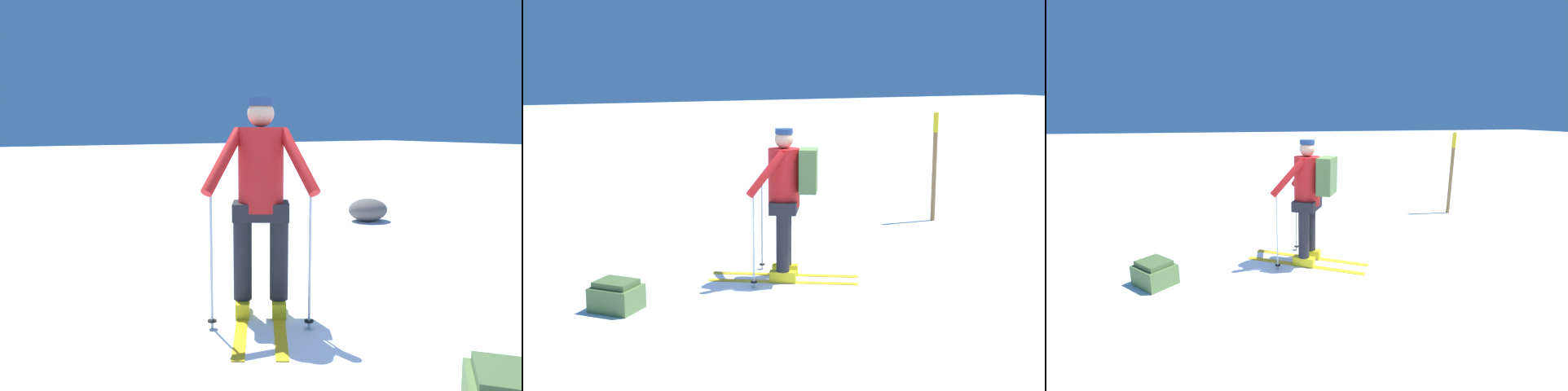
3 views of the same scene
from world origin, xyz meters
TOP-DOWN VIEW (x-y plane):
  - ground_plane at (0.00, 0.00)m, footprint 80.00×80.00m
  - skier at (-0.34, -0.07)m, footprint 1.20×1.67m
  - dropped_backpack at (-0.09, -2.09)m, footprint 0.59×0.59m
  - trail_marker at (-2.25, 3.39)m, footprint 0.08×0.08m

SIDE VIEW (x-z plane):
  - ground_plane at x=0.00m, z-range 0.00..0.00m
  - dropped_backpack at x=-0.09m, z-range -0.01..0.30m
  - trail_marker at x=-2.25m, z-range 0.13..1.84m
  - skier at x=-0.34m, z-range 0.15..1.89m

